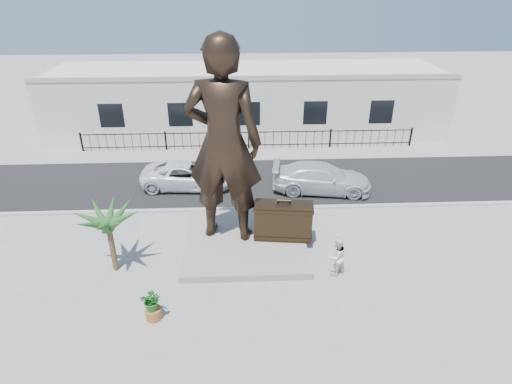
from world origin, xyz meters
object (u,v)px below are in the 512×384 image
suitcase (283,221)px  car_white (188,175)px  tourist (337,256)px  statue (224,143)px

suitcase → car_white: suitcase is taller
tourist → car_white: (-6.53, 7.99, -0.13)m
statue → tourist: 6.28m
statue → car_white: statue is taller
tourist → car_white: 10.32m
tourist → statue: bearing=-61.0°
suitcase → car_white: (-4.66, 5.80, -0.46)m
tourist → car_white: bearing=-80.3°
tourist → car_white: size_ratio=0.33×
car_white → suitcase: bearing=-137.7°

